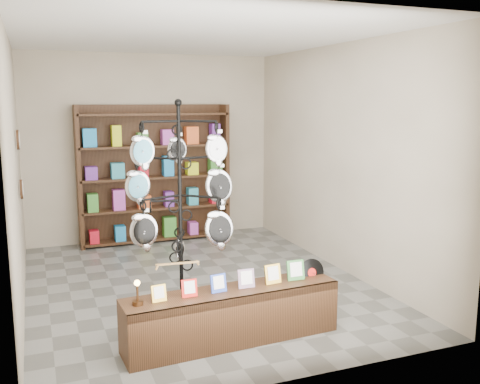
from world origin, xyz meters
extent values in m
plane|color=slate|center=(0.00, 0.00, 0.00)|extent=(5.00, 5.00, 0.00)
plane|color=#C2B39C|center=(0.00, 2.50, 1.50)|extent=(4.00, 0.00, 4.00)
plane|color=#C2B39C|center=(0.00, -2.50, 1.50)|extent=(4.00, 0.00, 4.00)
plane|color=#C2B39C|center=(-2.00, 0.00, 1.50)|extent=(0.00, 5.00, 5.00)
plane|color=#C2B39C|center=(2.00, 0.00, 1.50)|extent=(0.00, 5.00, 5.00)
plane|color=white|center=(0.00, 0.00, 3.00)|extent=(5.00, 5.00, 0.00)
cylinder|color=black|center=(-0.46, -0.98, 0.02)|extent=(0.55, 0.55, 0.03)
cylinder|color=black|center=(-0.46, -0.98, 1.11)|extent=(0.04, 0.04, 2.22)
sphere|color=black|center=(-0.46, -0.98, 2.25)|extent=(0.07, 0.07, 0.07)
ellipsoid|color=silver|center=(-0.41, -0.75, 0.70)|extent=(0.12, 0.06, 0.23)
cube|color=tan|center=(-0.57, -1.27, 0.71)|extent=(0.42, 0.06, 0.04)
cube|color=black|center=(-0.14, -1.65, 0.26)|extent=(2.11, 0.54, 0.51)
cube|color=gold|center=(-0.85, -1.68, 0.59)|extent=(0.14, 0.06, 0.15)
cube|color=red|center=(-0.57, -1.67, 0.59)|extent=(0.14, 0.06, 0.16)
cube|color=#263FA5|center=(-0.29, -1.65, 0.60)|extent=(0.15, 0.06, 0.17)
cube|color=#E54C33|center=(0.00, -1.64, 0.60)|extent=(0.16, 0.06, 0.18)
cube|color=gold|center=(0.28, -1.62, 0.61)|extent=(0.17, 0.07, 0.19)
cube|color=#337233|center=(0.54, -1.61, 0.61)|extent=(0.18, 0.07, 0.20)
cylinder|color=black|center=(0.75, -1.55, 0.54)|extent=(0.29, 0.08, 0.28)
cylinder|color=red|center=(0.75, -1.55, 0.54)|extent=(0.10, 0.03, 0.09)
cylinder|color=#3F2512|center=(-1.04, -1.70, 0.53)|extent=(0.09, 0.09, 0.04)
cylinder|color=#3F2512|center=(-1.04, -1.70, 0.62)|extent=(0.02, 0.02, 0.13)
sphere|color=#FFBF59|center=(-1.04, -1.70, 0.71)|extent=(0.05, 0.05, 0.05)
cube|color=black|center=(0.00, 2.44, 1.10)|extent=(2.40, 0.04, 2.20)
cube|color=black|center=(-1.18, 2.28, 1.10)|extent=(0.06, 0.36, 2.20)
cube|color=black|center=(1.18, 2.28, 1.10)|extent=(0.06, 0.36, 2.20)
cube|color=black|center=(0.00, 2.28, 0.05)|extent=(2.36, 0.36, 0.04)
cube|color=black|center=(0.00, 2.28, 0.55)|extent=(2.36, 0.36, 0.03)
cube|color=black|center=(0.00, 2.28, 1.05)|extent=(2.36, 0.36, 0.04)
cube|color=black|center=(0.00, 2.28, 1.55)|extent=(2.36, 0.36, 0.04)
cube|color=black|center=(0.00, 2.28, 2.05)|extent=(2.36, 0.36, 0.04)
cylinder|color=black|center=(-1.97, 0.80, 1.80)|extent=(0.03, 0.24, 0.24)
cylinder|color=black|center=(-1.97, 0.80, 1.20)|extent=(0.03, 0.24, 0.24)
camera|label=1|loc=(-1.82, -6.13, 2.27)|focal=40.00mm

